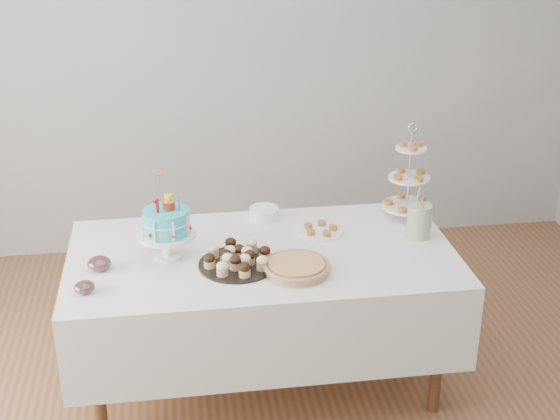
{
  "coord_description": "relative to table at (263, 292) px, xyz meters",
  "views": [
    {
      "loc": [
        -0.41,
        -3.13,
        2.53
      ],
      "look_at": [
        0.09,
        0.3,
        0.99
      ],
      "focal_mm": 50.0,
      "sensor_mm": 36.0,
      "label": 1
    }
  ],
  "objects": [
    {
      "name": "jam_bowl_b",
      "position": [
        -0.79,
        -0.07,
        0.26
      ],
      "size": [
        0.11,
        0.11,
        0.07
      ],
      "color": "silver",
      "rests_on": "table"
    },
    {
      "name": "plate_stack",
      "position": [
        0.06,
        0.4,
        0.26
      ],
      "size": [
        0.16,
        0.16,
        0.06
      ],
      "color": "white",
      "rests_on": "table"
    },
    {
      "name": "pie",
      "position": [
        0.13,
        -0.23,
        0.26
      ],
      "size": [
        0.32,
        0.32,
        0.05
      ],
      "color": "tan",
      "rests_on": "table"
    },
    {
      "name": "cupcake_tray",
      "position": [
        -0.13,
        -0.12,
        0.27
      ],
      "size": [
        0.38,
        0.38,
        0.09
      ],
      "color": "black",
      "rests_on": "table"
    },
    {
      "name": "walls",
      "position": [
        0.0,
        -0.3,
        0.81
      ],
      "size": [
        5.04,
        4.04,
        2.7
      ],
      "color": "#97999C",
      "rests_on": "floor"
    },
    {
      "name": "tiered_stand",
      "position": [
        0.84,
        0.32,
        0.45
      ],
      "size": [
        0.27,
        0.27,
        0.53
      ],
      "color": "silver",
      "rests_on": "table"
    },
    {
      "name": "jam_bowl_a",
      "position": [
        -0.84,
        -0.28,
        0.25
      ],
      "size": [
        0.09,
        0.09,
        0.06
      ],
      "color": "silver",
      "rests_on": "table"
    },
    {
      "name": "utensil_pitcher",
      "position": [
        0.82,
        0.06,
        0.32
      ],
      "size": [
        0.12,
        0.12,
        0.27
      ],
      "rotation": [
        0.0,
        0.0,
        -0.43
      ],
      "color": "beige",
      "rests_on": "table"
    },
    {
      "name": "pastry_plate",
      "position": [
        0.33,
        0.18,
        0.24
      ],
      "size": [
        0.24,
        0.24,
        0.04
      ],
      "color": "white",
      "rests_on": "table"
    },
    {
      "name": "floor",
      "position": [
        0.0,
        -0.3,
        -0.54
      ],
      "size": [
        5.0,
        5.0,
        0.0
      ],
      "primitive_type": "plane",
      "color": "brown",
      "rests_on": "ground"
    },
    {
      "name": "table",
      "position": [
        0.0,
        0.0,
        0.0
      ],
      "size": [
        1.92,
        1.02,
        0.77
      ],
      "color": "silver",
      "rests_on": "floor"
    },
    {
      "name": "birthday_cake",
      "position": [
        -0.46,
        0.01,
        0.35
      ],
      "size": [
        0.28,
        0.28,
        0.43
      ],
      "rotation": [
        0.0,
        0.0,
        0.3
      ],
      "color": "white",
      "rests_on": "table"
    }
  ]
}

